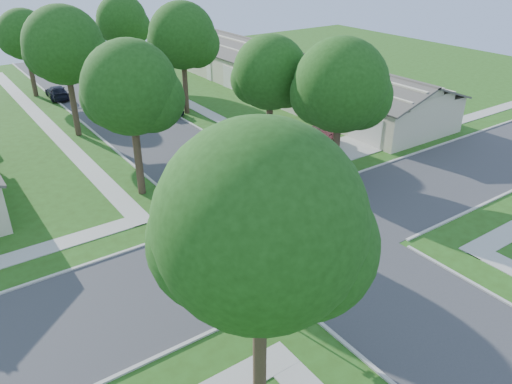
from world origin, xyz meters
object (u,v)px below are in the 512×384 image
at_px(stop_sign_ne, 311,149).
at_px(stop_sign_sw, 285,280).
at_px(tree_w_mid, 65,49).
at_px(car_curb_east, 165,104).
at_px(tree_w_far, 25,37).
at_px(house_ne_far, 244,62).
at_px(tree_sw_corner, 262,233).
at_px(tree_w_near, 131,92).
at_px(house_ne_near, 365,102).
at_px(tree_e_near, 271,76).
at_px(tree_e_mid, 183,39).
at_px(car_curb_west, 57,92).
at_px(car_driveway, 312,137).
at_px(tree_ne_corner, 341,89).
at_px(tree_e_far, 123,22).

bearing_deg(stop_sign_ne, stop_sign_sw, -135.00).
height_order(tree_w_mid, car_curb_east, tree_w_mid).
distance_m(tree_w_far, house_ne_far, 21.61).
relative_size(tree_w_far, tree_sw_corner, 0.84).
bearing_deg(tree_w_near, house_ne_near, 5.51).
distance_m(tree_e_near, tree_e_mid, 12.02).
xyz_separation_m(stop_sign_ne, tree_sw_corner, (-12.14, -11.69, 4.23)).
xyz_separation_m(tree_e_near, tree_w_near, (-9.40, 0.00, 0.47)).
relative_size(house_ne_far, car_curb_west, 3.34).
bearing_deg(car_driveway, tree_ne_corner, 134.61).
bearing_deg(tree_e_near, car_driveway, -4.93).
bearing_deg(tree_w_near, tree_ne_corner, -23.56).
distance_m(stop_sign_ne, tree_e_near, 5.62).
height_order(tree_w_far, house_ne_far, tree_w_far).
bearing_deg(house_ne_far, tree_w_mid, -158.83).
bearing_deg(car_curb_east, stop_sign_sw, -107.18).
height_order(tree_e_near, house_ne_far, tree_e_near).
distance_m(stop_sign_sw, tree_w_near, 14.30).
height_order(stop_sign_sw, tree_e_near, tree_e_near).
distance_m(house_ne_far, car_driveway, 21.72).
distance_m(tree_e_far, house_ne_far, 13.09).
xyz_separation_m(tree_e_far, tree_w_near, (-9.40, -25.00, 0.14)).
xyz_separation_m(tree_sw_corner, house_ne_near, (23.43, 17.99, -4.75)).
distance_m(tree_w_mid, house_ne_near, 23.46).
height_order(tree_e_far, tree_w_far, tree_e_far).
bearing_deg(stop_sign_ne, tree_e_far, 89.90).
relative_size(tree_w_near, tree_ne_corner, 1.04).
bearing_deg(car_curb_west, house_ne_near, 136.06).
bearing_deg(car_curb_east, tree_ne_corner, -80.86).
bearing_deg(car_curb_east, house_ne_near, -42.04).
relative_size(stop_sign_ne, tree_ne_corner, 0.34).
xyz_separation_m(house_ne_near, car_driveway, (-7.70, -2.30, -0.73)).
relative_size(tree_w_far, tree_ne_corner, 0.93).
distance_m(tree_sw_corner, house_ne_far, 43.20).
xyz_separation_m(car_driveway, car_curb_east, (-5.09, 13.50, -0.02)).
bearing_deg(tree_e_mid, tree_e_far, 90.02).
bearing_deg(tree_e_mid, tree_w_near, -128.08).
height_order(stop_sign_sw, car_curb_east, stop_sign_sw).
bearing_deg(tree_e_near, car_curb_east, 96.70).
xyz_separation_m(tree_e_far, car_curb_west, (-7.95, -2.03, -5.39)).
distance_m(tree_e_mid, car_driveway, 13.92).
bearing_deg(car_curb_west, tree_ne_corner, 112.61).
bearing_deg(house_ne_near, car_curb_east, 138.78).
bearing_deg(tree_e_near, tree_ne_corner, -71.47).
bearing_deg(car_driveway, tree_e_mid, -6.11).
relative_size(stop_sign_sw, tree_ne_corner, 0.34).
bearing_deg(tree_w_far, car_curb_east, -56.37).
bearing_deg(car_curb_east, tree_e_mid, -38.34).
height_order(stop_sign_ne, car_curb_east, stop_sign_ne).
bearing_deg(car_curb_east, car_curb_west, 122.40).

